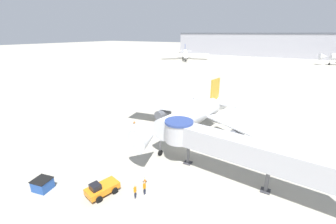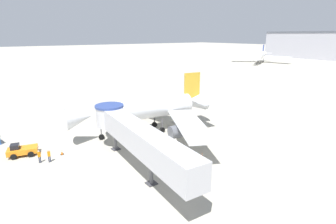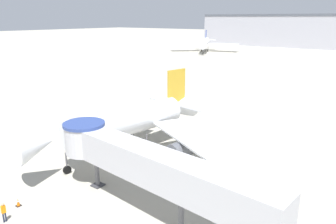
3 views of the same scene
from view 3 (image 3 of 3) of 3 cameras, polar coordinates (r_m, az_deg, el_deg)
The scene contains 9 objects.
ground_plane at distance 38.26m, azimuth -7.54°, elevation -9.06°, with size 800.00×800.00×0.00m, color #A8A393.
main_airplane at distance 40.23m, azimuth -6.64°, elevation -1.60°, with size 32.39×24.75×9.52m.
jet_bridge at distance 27.92m, azimuth -4.96°, elevation -8.49°, with size 22.82×5.12×6.27m.
traffic_cone_starboard_wing at distance 34.50m, azimuth 9.19°, elevation -11.39°, with size 0.47×0.47×0.78m.
traffic_cone_port_wing at distance 50.91m, azimuth -17.44°, elevation -2.78°, with size 0.45×0.45×0.74m.
traffic_cone_near_nose at distance 33.05m, azimuth -24.65°, elevation -14.13°, with size 0.43×0.43×0.71m.
ground_crew_marshaller at distance 30.94m, azimuth -26.71°, elevation -15.16°, with size 0.23×0.34×1.74m.
background_jet_blue_tail at distance 165.03m, azimuth 6.40°, elevation 11.91°, with size 31.67×30.10×10.13m.
terminal_building at distance 203.64m, azimuth 26.05°, elevation 12.53°, with size 142.61×22.83×18.32m.
Camera 3 is at (24.53, -24.52, 16.16)m, focal length 35.00 mm.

